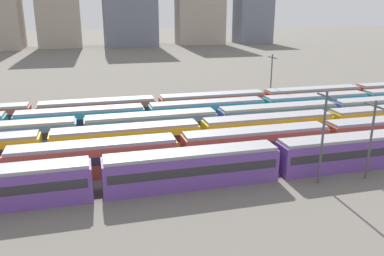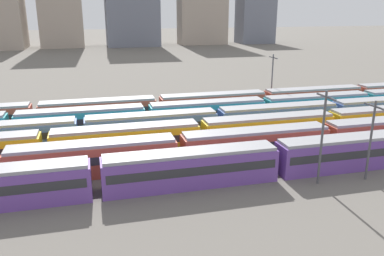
{
  "view_description": "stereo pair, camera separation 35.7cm",
  "coord_description": "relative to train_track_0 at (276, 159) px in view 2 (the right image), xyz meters",
  "views": [
    {
      "loc": [
        11.67,
        -36.11,
        17.57
      ],
      "look_at": [
        24.75,
        13.0,
        2.04
      ],
      "focal_mm": 37.03,
      "sensor_mm": 36.0,
      "label": 1
    },
    {
      "loc": [
        12.01,
        -36.2,
        17.57
      ],
      "look_at": [
        24.75,
        13.0,
        2.04
      ],
      "focal_mm": 37.03,
      "sensor_mm": 36.0,
      "label": 2
    }
  ],
  "objects": [
    {
      "name": "train_track_2",
      "position": [
        3.91,
        10.4,
        0.0
      ],
      "size": [
        93.6,
        3.06,
        3.75
      ],
      "color": "yellow",
      "rests_on": "ground_plane"
    },
    {
      "name": "train_track_5",
      "position": [
        1.06,
        26.0,
        0.0
      ],
      "size": [
        93.6,
        3.06,
        3.75
      ],
      "color": "#BC4C38",
      "rests_on": "ground_plane"
    },
    {
      "name": "train_track_0",
      "position": [
        0.0,
        0.0,
        0.0
      ],
      "size": [
        74.7,
        3.06,
        3.75
      ],
      "color": "#6B429E",
      "rests_on": "ground_plane"
    },
    {
      "name": "distant_building_4",
      "position": [
        36.38,
        156.71,
        18.11
      ],
      "size": [
        22.97,
        12.09,
        40.02
      ],
      "primitive_type": "cube",
      "color": "#A89989",
      "rests_on": "ground_plane"
    },
    {
      "name": "train_track_1",
      "position": [
        -9.56,
        5.2,
        0.0
      ],
      "size": [
        74.7,
        3.06,
        3.75
      ],
      "color": "#BC4C38",
      "rests_on": "ground_plane"
    },
    {
      "name": "train_track_3",
      "position": [
        -1.56,
        15.6,
        0.0
      ],
      "size": [
        74.7,
        3.06,
        3.75
      ],
      "color": "#4C70BC",
      "rests_on": "ground_plane"
    },
    {
      "name": "catenary_pole_1",
      "position": [
        13.0,
        28.71,
        3.45
      ],
      "size": [
        0.24,
        3.2,
        9.63
      ],
      "color": "#4C4C51",
      "rests_on": "ground_plane"
    },
    {
      "name": "catenary_pole_2",
      "position": [
        3.4,
        -2.94,
        3.55
      ],
      "size": [
        0.24,
        3.2,
        9.82
      ],
      "color": "#4C4C51",
      "rests_on": "ground_plane"
    },
    {
      "name": "distant_building_1",
      "position": [
        -53.15,
        156.71,
        13.79
      ],
      "size": [
        15.93,
        20.33,
        31.38
      ],
      "primitive_type": "cube",
      "color": "#A89989",
      "rests_on": "ground_plane"
    },
    {
      "name": "catenary_pole_0",
      "position": [
        8.91,
        -3.29,
        2.91
      ],
      "size": [
        0.24,
        3.2,
        8.58
      ],
      "color": "#4C4C51",
      "rests_on": "ground_plane"
    },
    {
      "name": "distant_building_5",
      "position": [
        64.31,
        156.71,
        10.41
      ],
      "size": [
        17.28,
        13.33,
        24.64
      ],
      "primitive_type": "cube",
      "color": "slate",
      "rests_on": "ground_plane"
    },
    {
      "name": "train_track_4",
      "position": [
        -1.48,
        20.8,
        0.0
      ],
      "size": [
        93.6,
        3.06,
        3.75
      ],
      "color": "teal",
      "rests_on": "ground_plane"
    }
  ]
}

